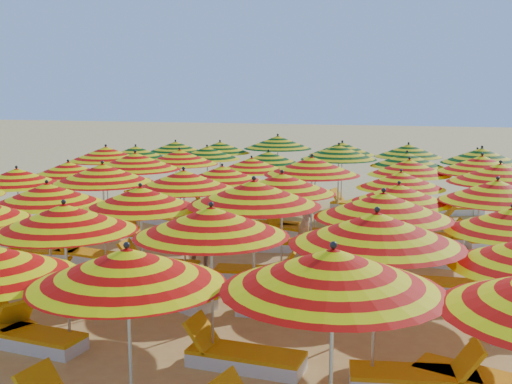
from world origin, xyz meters
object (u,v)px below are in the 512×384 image
umbrella_18 (17,177)px  lounger_15 (39,253)px  umbrella_23 (497,191)px  lounger_25 (293,230)px  lounger_13 (282,307)px  lounger_18 (257,273)px  umbrella_40 (407,160)px  umbrella_42 (176,147)px  umbrella_15 (254,193)px  umbrella_28 (401,180)px  umbrella_46 (408,151)px  umbrella_24 (68,169)px  lounger_17 (158,266)px  umbrella_19 (103,174)px  lounger_11 (29,283)px  lounger_12 (173,296)px  lounger_21 (289,244)px  umbrella_39 (339,152)px  lounger_33 (355,206)px  umbrella_20 (184,180)px  umbrella_25 (135,161)px  lounger_32 (161,194)px  umbrella_10 (377,229)px  lounger_31 (425,222)px  umbrella_3 (127,267)px  umbrella_30 (106,154)px  umbrella_32 (252,164)px  umbrella_34 (409,167)px  lounger_23 (166,219)px  umbrella_22 (399,194)px  umbrella_27 (312,166)px  umbrella_16 (383,205)px  lounger_16 (88,256)px  lounger_30 (248,214)px  umbrella_43 (220,147)px  lounger_6 (30,338)px  umbrella_14 (141,198)px  beachgoer_a (305,221)px  lounger_26 (430,238)px  umbrella_8 (64,218)px  umbrella_33 (315,168)px  umbrella_31 (180,157)px  lounger_29 (221,211)px  umbrella_29 (500,173)px  umbrella_37 (207,153)px  umbrella_4 (333,270)px  lounger_7 (243,357)px  beachgoer_b (200,235)px  lounger_27 (502,243)px  umbrella_17 (512,220)px  umbrella_9 (211,221)px  umbrella_36 (136,152)px  lounger_22 (420,257)px  lounger_20 (158,237)px  lounger_8 (417,379)px

umbrella_18 → lounger_15: bearing=-0.2°
umbrella_23 → lounger_25: 6.58m
lounger_13 → lounger_18: bearing=-63.9°
umbrella_40 → umbrella_42: bearing=163.2°
umbrella_15 → lounger_25: 6.69m
umbrella_28 → umbrella_46: bearing=91.6°
umbrella_24 → lounger_17: (3.63, -2.30, -1.76)m
umbrella_19 → lounger_11: bearing=-107.1°
lounger_12 → lounger_15: bearing=-1.4°
lounger_21 → umbrella_39: bearing=-112.9°
umbrella_42 → lounger_33: umbrella_42 is taller
umbrella_46 → umbrella_20: bearing=-116.3°
umbrella_25 → lounger_32: 7.26m
umbrella_10 → lounger_31: size_ratio=1.58×
umbrella_3 → lounger_13: 4.94m
umbrella_30 → umbrella_32: 4.46m
umbrella_34 → lounger_18: 5.52m
umbrella_28 → umbrella_10: bearing=-89.0°
lounger_23 → umbrella_34: bearing=-160.2°
umbrella_22 → umbrella_27: bearing=135.2°
umbrella_27 → lounger_33: 6.43m
umbrella_16 → lounger_33: umbrella_16 is taller
lounger_16 → lounger_30: same height
umbrella_10 → umbrella_43: bearing=117.7°
umbrella_39 → umbrella_25: bearing=-138.7°
umbrella_3 → lounger_6: size_ratio=1.57×
umbrella_14 → beachgoer_a: size_ratio=1.72×
lounger_16 → lounger_26: size_ratio=1.00×
umbrella_20 → umbrella_27: (2.32, 2.44, 0.10)m
umbrella_8 → umbrella_34: (4.66, 8.63, -0.06)m
umbrella_28 → umbrella_33: 3.05m
umbrella_3 → umbrella_19: bearing=121.7°
umbrella_30 → lounger_11: 6.88m
umbrella_31 → lounger_29: 2.84m
umbrella_29 → lounger_12: (-6.01, -4.41, -2.00)m
umbrella_37 → umbrella_46: 6.53m
umbrella_4 → lounger_7: bearing=127.9°
lounger_30 → beachgoer_b: (0.67, -5.87, 0.64)m
lounger_21 → lounger_27: bearing=-175.2°
umbrella_23 → umbrella_39: (-4.04, 6.09, 0.07)m
umbrella_17 → umbrella_29: bearing=88.2°
lounger_33 → umbrella_9: bearing=99.5°
umbrella_28 → umbrella_31: (-6.41, 2.02, 0.15)m
umbrella_16 → lounger_26: bearing=84.1°
umbrella_8 → umbrella_36: (-4.31, 10.86, -0.12)m
umbrella_43 → lounger_6: 13.33m
umbrella_27 → lounger_22: size_ratio=1.40×
umbrella_10 → lounger_20: (-6.37, 6.76, -2.03)m
umbrella_15 → lounger_8: size_ratio=1.49×
lounger_17 → lounger_27: size_ratio=0.97×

